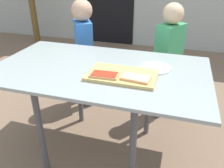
{
  "coord_description": "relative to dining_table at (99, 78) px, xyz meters",
  "views": [
    {
      "loc": [
        0.48,
        -1.28,
        1.3
      ],
      "look_at": [
        0.09,
        0.0,
        0.59
      ],
      "focal_mm": 36.88,
      "sensor_mm": 36.0,
      "label": 1
    }
  ],
  "objects": [
    {
      "name": "pizza_slice_near_right",
      "position": [
        0.27,
        -0.13,
        0.1
      ],
      "size": [
        0.17,
        0.11,
        0.02
      ],
      "color": "#E49F64",
      "rests_on": "cutting_board"
    },
    {
      "name": "dining_table",
      "position": [
        0.0,
        0.0,
        0.0
      ],
      "size": [
        1.38,
        0.8,
        0.7
      ],
      "color": "#939E9B",
      "rests_on": "ground"
    },
    {
      "name": "child_right",
      "position": [
        0.4,
        0.65,
        -0.04
      ],
      "size": [
        0.24,
        0.28,
        1.03
      ],
      "color": "navy",
      "rests_on": "ground"
    },
    {
      "name": "ground_plane",
      "position": [
        0.0,
        0.0,
        -0.63
      ],
      "size": [
        16.0,
        16.0,
        0.0
      ],
      "primitive_type": "plane",
      "color": "#7B614B"
    },
    {
      "name": "cutting_board",
      "position": [
        0.17,
        -0.08,
        0.08
      ],
      "size": [
        0.41,
        0.25,
        0.02
      ],
      "primitive_type": "cube",
      "color": "tan",
      "rests_on": "dining_table"
    },
    {
      "name": "plate_white_right",
      "position": [
        0.35,
        0.09,
        0.07
      ],
      "size": [
        0.2,
        0.2,
        0.01
      ],
      "primitive_type": "cylinder",
      "color": "white",
      "rests_on": "dining_table"
    },
    {
      "name": "child_left",
      "position": [
        -0.38,
        0.63,
        -0.02
      ],
      "size": [
        0.24,
        0.28,
        1.03
      ],
      "color": "#444649",
      "rests_on": "ground"
    },
    {
      "name": "pizza_slice_near_left",
      "position": [
        0.08,
        -0.14,
        0.1
      ],
      "size": [
        0.17,
        0.1,
        0.02
      ],
      "color": "#E49F64",
      "rests_on": "cutting_board"
    }
  ]
}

